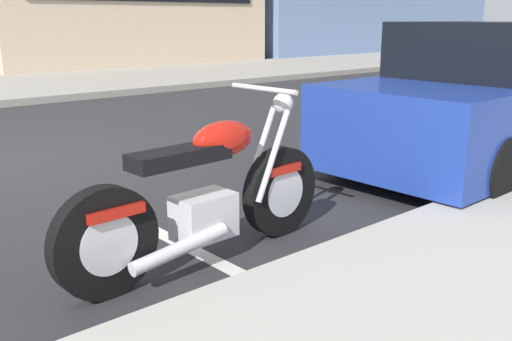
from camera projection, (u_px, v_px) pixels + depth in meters
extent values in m
plane|color=#28282B|center=(15.00, 160.00, 6.67)|extent=(260.00, 260.00, 0.00)
cube|color=gray|center=(310.00, 65.00, 19.18)|extent=(120.00, 5.00, 0.14)
cube|color=silver|center=(196.00, 251.00, 4.04)|extent=(0.12, 2.20, 0.01)
cylinder|color=black|center=(280.00, 191.00, 4.30)|extent=(0.68, 0.14, 0.67)
cylinder|color=silver|center=(280.00, 191.00, 4.30)|extent=(0.38, 0.14, 0.37)
cylinder|color=black|center=(105.00, 243.00, 3.32)|extent=(0.68, 0.14, 0.67)
cylinder|color=silver|center=(105.00, 243.00, 3.32)|extent=(0.38, 0.14, 0.37)
cube|color=silver|center=(204.00, 216.00, 3.81)|extent=(0.41, 0.28, 0.30)
cube|color=black|center=(180.00, 156.00, 3.58)|extent=(0.69, 0.25, 0.10)
ellipsoid|color=#B7190F|center=(223.00, 139.00, 3.81)|extent=(0.49, 0.26, 0.24)
cube|color=#B7190F|center=(110.00, 210.00, 3.30)|extent=(0.37, 0.20, 0.06)
cube|color=#B7190F|center=(279.00, 168.00, 4.24)|extent=(0.33, 0.18, 0.06)
cylinder|color=silver|center=(260.00, 152.00, 4.17)|extent=(0.34, 0.06, 0.65)
cylinder|color=silver|center=(273.00, 155.00, 4.07)|extent=(0.34, 0.06, 0.65)
cylinder|color=silver|center=(263.00, 89.00, 3.98)|extent=(0.07, 0.62, 0.04)
sphere|color=silver|center=(283.00, 103.00, 4.14)|extent=(0.15, 0.15, 0.15)
cylinder|color=silver|center=(180.00, 248.00, 3.54)|extent=(0.71, 0.12, 0.16)
cube|color=navy|center=(492.00, 113.00, 6.39)|extent=(4.35, 1.80, 0.82)
cube|color=black|center=(501.00, 49.00, 6.23)|extent=(2.15, 1.63, 0.58)
cylinder|color=black|center=(484.00, 114.00, 7.94)|extent=(0.62, 0.23, 0.62)
cylinder|color=black|center=(354.00, 143.00, 6.10)|extent=(0.62, 0.23, 0.62)
cylinder|color=black|center=(498.00, 171.00, 4.96)|extent=(0.62, 0.23, 0.62)
cube|color=gray|center=(461.00, 50.00, 19.35)|extent=(4.24, 1.95, 0.76)
cube|color=black|center=(463.00, 31.00, 19.20)|extent=(2.05, 1.71, 0.48)
cylinder|color=black|center=(463.00, 60.00, 17.93)|extent=(0.63, 0.25, 0.62)
cylinder|color=black|center=(417.00, 58.00, 19.06)|extent=(0.63, 0.25, 0.62)
cylinder|color=black|center=(502.00, 57.00, 19.77)|extent=(0.63, 0.25, 0.62)
cylinder|color=black|center=(458.00, 54.00, 20.89)|extent=(0.63, 0.25, 0.62)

